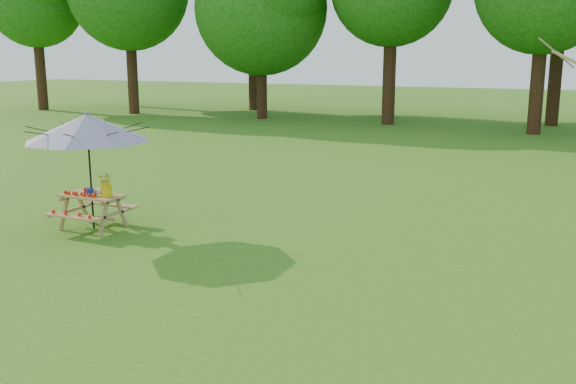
% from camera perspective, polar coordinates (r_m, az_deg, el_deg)
% --- Properties ---
extents(ground, '(120.00, 120.00, 0.00)m').
position_cam_1_polar(ground, '(9.23, -16.19, -9.27)').
color(ground, '#366E15').
rests_on(ground, ground).
extents(picnic_table, '(1.20, 1.32, 0.67)m').
position_cam_1_polar(picnic_table, '(12.89, -16.96, -1.71)').
color(picnic_table, '#A8744C').
rests_on(picnic_table, ground).
extents(patio_umbrella, '(3.09, 3.09, 2.27)m').
position_cam_1_polar(patio_umbrella, '(12.62, -17.41, 5.47)').
color(patio_umbrella, black).
rests_on(patio_umbrella, ground).
extents(produce_bins, '(0.30, 0.38, 0.13)m').
position_cam_1_polar(produce_bins, '(12.88, -17.10, 0.07)').
color(produce_bins, red).
rests_on(produce_bins, picnic_table).
extents(tomatoes_row, '(0.77, 0.13, 0.07)m').
position_cam_1_polar(tomatoes_row, '(12.78, -18.09, -0.16)').
color(tomatoes_row, red).
rests_on(tomatoes_row, picnic_table).
extents(flower_bucket, '(0.31, 0.27, 0.47)m').
position_cam_1_polar(flower_bucket, '(12.55, -15.86, 0.78)').
color(flower_bucket, yellow).
rests_on(flower_bucket, picnic_table).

